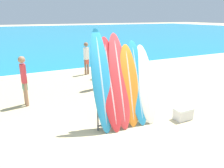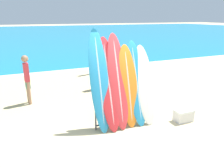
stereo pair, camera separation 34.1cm
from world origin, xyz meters
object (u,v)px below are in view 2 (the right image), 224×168
object	(u,v)px
surfboard_slot_3	(128,86)
surfboard_slot_2	(118,82)
person_mid_beach	(99,69)
surfboard_rack	(124,108)
person_near_water	(92,57)
person_far_right	(109,59)
surfboard_slot_0	(99,81)
surfboard_slot_4	(137,83)
surfboard_slot_1	(109,84)
person_far_left	(27,78)
cooler_box	(183,115)
surfboard_slot_5	(145,85)

from	to	relation	value
surfboard_slot_3	surfboard_slot_2	bearing A→B (deg)	170.49
person_mid_beach	surfboard_rack	bearing A→B (deg)	138.65
person_near_water	person_far_right	world-z (taller)	same
surfboard_slot_0	surfboard_slot_4	size ratio (longest dim) A/B	1.16
surfboard_slot_1	person_far_left	bearing A→B (deg)	126.29
surfboard_slot_2	cooler_box	distance (m)	2.18
person_mid_beach	person_far_right	size ratio (longest dim) A/B	0.95
person_near_water	person_far_left	xyz separation A→B (m)	(-3.22, -2.95, 0.01)
person_far_right	person_mid_beach	bearing A→B (deg)	-64.85
surfboard_slot_2	surfboard_slot_0	bearing A→B (deg)	178.23
surfboard_rack	surfboard_slot_2	bearing A→B (deg)	157.17
surfboard_slot_0	surfboard_slot_2	xyz separation A→B (m)	(0.51, -0.02, -0.06)
surfboard_rack	person_far_right	world-z (taller)	person_far_right
surfboard_slot_3	surfboard_slot_1	bearing A→B (deg)	174.34
surfboard_slot_2	surfboard_slot_3	size ratio (longest dim) A/B	1.14
surfboard_slot_1	surfboard_slot_4	world-z (taller)	surfboard_slot_1
person_far_left	cooler_box	xyz separation A→B (m)	(3.97, -3.14, -0.74)
person_near_water	cooler_box	bearing A→B (deg)	76.01
surfboard_slot_1	person_near_water	distance (m)	5.69
person_mid_beach	person_near_water	bearing A→B (deg)	-44.17
surfboard_slot_3	person_far_left	size ratio (longest dim) A/B	1.31
surfboard_slot_0	person_mid_beach	size ratio (longest dim) A/B	1.67
surfboard_slot_3	person_near_water	distance (m)	5.64
surfboard_slot_3	cooler_box	size ratio (longest dim) A/B	4.11
surfboard_slot_4	surfboard_slot_1	bearing A→B (deg)	178.54
surfboard_slot_4	person_far_left	xyz separation A→B (m)	(-2.71, 2.60, -0.22)
surfboard_rack	surfboard_slot_4	world-z (taller)	surfboard_slot_4
surfboard_rack	surfboard_slot_0	world-z (taller)	surfboard_slot_0
surfboard_slot_4	person_far_right	world-z (taller)	surfboard_slot_4
surfboard_slot_4	surfboard_slot_2	bearing A→B (deg)	178.51
person_mid_beach	cooler_box	world-z (taller)	person_mid_beach
surfboard_rack	surfboard_slot_5	size ratio (longest dim) A/B	0.77
surfboard_slot_4	person_near_water	distance (m)	5.58
surfboard_slot_3	surfboard_slot_5	bearing A→B (deg)	0.79
surfboard_slot_3	surfboard_slot_4	size ratio (longest dim) A/B	0.97
surfboard_rack	surfboard_slot_5	world-z (taller)	surfboard_slot_5
surfboard_slot_0	surfboard_slot_5	xyz separation A→B (m)	(1.31, -0.06, -0.24)
surfboard_slot_4	person_far_left	bearing A→B (deg)	136.12
surfboard_slot_0	cooler_box	world-z (taller)	surfboard_slot_0
person_near_water	person_far_left	distance (m)	4.36
person_mid_beach	surfboard_slot_5	bearing A→B (deg)	150.33
surfboard_slot_1	person_far_right	size ratio (longest dim) A/B	1.45
person_far_right	surfboard_slot_5	bearing A→B (deg)	-40.02
surfboard_slot_2	surfboard_rack	bearing A→B (deg)	-22.83
surfboard_slot_4	person_near_water	world-z (taller)	surfboard_slot_4
surfboard_slot_0	surfboard_slot_3	size ratio (longest dim) A/B	1.20
surfboard_slot_5	person_near_water	distance (m)	5.58
person_near_water	person_mid_beach	distance (m)	2.44
surfboard_slot_4	surfboard_rack	bearing A→B (deg)	-173.40
surfboard_slot_0	surfboard_slot_1	distance (m)	0.27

